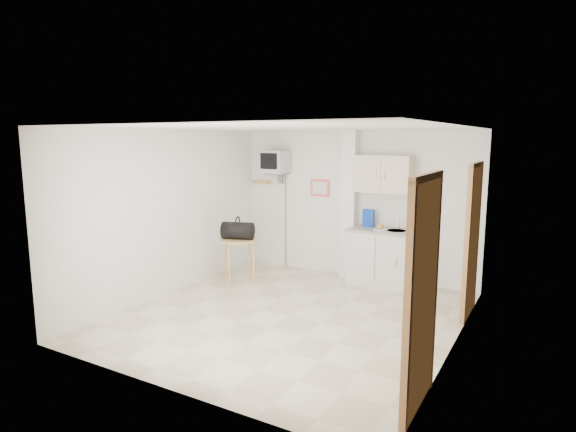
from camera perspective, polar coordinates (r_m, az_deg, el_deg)
The scene contains 7 objects.
ground at distance 6.62m, azimuth 0.24°, elevation -11.73°, with size 4.50×4.50×0.00m, color beige.
room_envelope at distance 6.21m, azimuth 2.58°, elevation 1.52°, with size 4.24×4.54×2.55m.
kitchenette at distance 7.95m, azimuth 11.01°, elevation -2.31°, with size 1.03×0.58×2.10m.
crt_television at distance 8.67m, azimuth -1.54°, elevation 6.35°, with size 0.44×0.45×2.15m.
round_table at distance 7.97m, azimuth -5.79°, elevation -3.38°, with size 0.64×0.64×0.74m.
duffel_bag at distance 7.89m, azimuth -5.98°, elevation -1.71°, with size 0.57×0.41×0.38m.
water_bottle at distance 5.79m, azimuth 15.35°, elevation -13.45°, with size 0.13×0.13×0.38m.
Camera 1 is at (3.04, -5.39, 2.37)m, focal length 30.00 mm.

